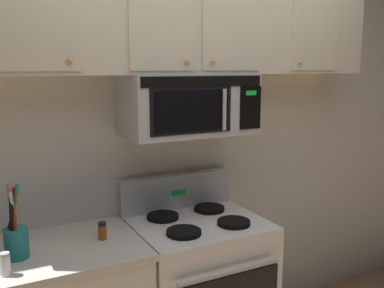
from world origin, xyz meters
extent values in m
cube|color=silver|center=(0.00, 0.79, 1.35)|extent=(5.20, 0.10, 2.70)
cylinder|color=#B7BABF|center=(0.00, 0.06, 0.74)|extent=(0.61, 0.03, 0.03)
cube|color=#B7BABF|center=(0.00, 0.70, 1.01)|extent=(0.76, 0.07, 0.22)
cube|color=#19D83F|center=(0.00, 0.67, 1.01)|extent=(0.10, 0.00, 0.04)
cylinder|color=black|center=(-0.16, 0.28, 0.91)|extent=(0.19, 0.19, 0.02)
cylinder|color=black|center=(0.16, 0.28, 0.91)|extent=(0.19, 0.19, 0.02)
cylinder|color=black|center=(-0.16, 0.56, 0.91)|extent=(0.19, 0.19, 0.02)
cylinder|color=black|center=(0.16, 0.56, 0.91)|extent=(0.19, 0.19, 0.02)
cube|color=#B7BABF|center=(0.00, 0.54, 1.57)|extent=(0.76, 0.39, 0.35)
cube|color=black|center=(0.00, 0.35, 1.72)|extent=(0.73, 0.01, 0.06)
cube|color=black|center=(-0.07, 0.35, 1.56)|extent=(0.49, 0.01, 0.25)
cube|color=black|center=(-0.08, 0.34, 1.56)|extent=(0.44, 0.01, 0.22)
cube|color=black|center=(0.30, 0.35, 1.56)|extent=(0.14, 0.01, 0.25)
cube|color=#19D83F|center=(0.30, 0.34, 1.65)|extent=(0.07, 0.00, 0.03)
cylinder|color=#B7BABF|center=(0.11, 0.32, 1.56)|extent=(0.02, 0.02, 0.23)
cube|color=beige|center=(0.00, 0.57, 2.02)|extent=(2.50, 0.33, 0.55)
cube|color=beige|center=(-0.83, 0.40, 2.02)|extent=(0.38, 0.01, 0.51)
sphere|color=tan|center=(-0.70, 0.39, 1.82)|extent=(0.03, 0.03, 0.03)
cube|color=beige|center=(-0.21, 0.40, 2.02)|extent=(0.38, 0.01, 0.51)
sphere|color=tan|center=(-0.08, 0.39, 1.82)|extent=(0.03, 0.03, 0.03)
cube|color=beige|center=(0.21, 0.40, 2.02)|extent=(0.38, 0.01, 0.51)
sphere|color=tan|center=(0.08, 0.39, 1.82)|extent=(0.03, 0.03, 0.03)
cube|color=beige|center=(0.83, 0.40, 2.02)|extent=(0.38, 0.01, 0.51)
sphere|color=tan|center=(0.70, 0.39, 1.82)|extent=(0.03, 0.03, 0.03)
cube|color=beige|center=(-0.84, 0.43, 0.88)|extent=(0.93, 0.65, 0.03)
cylinder|color=teal|center=(-0.99, 0.39, 0.97)|extent=(0.11, 0.11, 0.15)
cylinder|color=teal|center=(-0.98, 0.38, 1.12)|extent=(0.05, 0.03, 0.28)
cylinder|color=olive|center=(-0.99, 0.38, 1.11)|extent=(0.07, 0.03, 0.26)
cylinder|color=tan|center=(-0.99, 0.39, 1.12)|extent=(0.03, 0.08, 0.28)
cylinder|color=black|center=(-1.00, 0.37, 1.09)|extent=(0.03, 0.05, 0.23)
cylinder|color=red|center=(-0.99, 0.38, 1.11)|extent=(0.04, 0.06, 0.27)
cylinder|color=silver|center=(-0.99, 0.41, 1.11)|extent=(0.04, 0.07, 0.27)
cylinder|color=black|center=(-1.00, 0.40, 1.10)|extent=(0.08, 0.05, 0.25)
cylinder|color=#BCBCC1|center=(-0.99, 0.39, 1.10)|extent=(0.04, 0.06, 0.25)
cylinder|color=white|center=(-1.05, 0.22, 0.94)|extent=(0.05, 0.05, 0.09)
cylinder|color=#B7BABF|center=(-1.05, 0.22, 1.00)|extent=(0.04, 0.04, 0.02)
cylinder|color=#C64C19|center=(-0.57, 0.42, 0.94)|extent=(0.04, 0.04, 0.08)
cylinder|color=black|center=(-0.57, 0.42, 0.98)|extent=(0.04, 0.04, 0.02)
camera|label=1|loc=(-1.15, -1.69, 1.79)|focal=40.35mm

